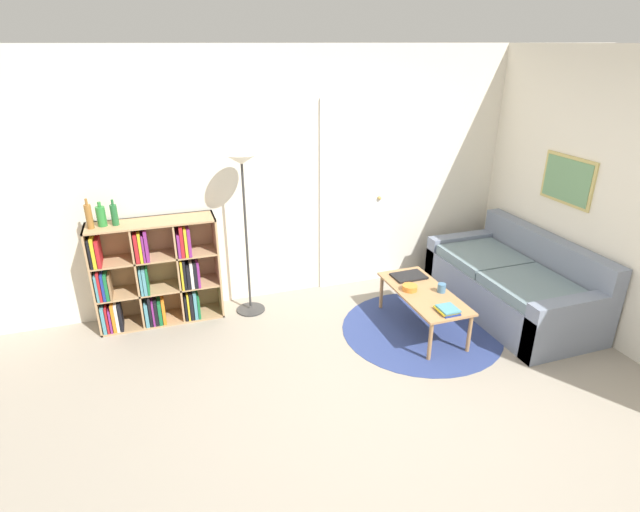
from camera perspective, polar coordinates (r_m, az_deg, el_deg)
ground_plane at (r=3.99m, az=9.09°, el=-17.87°), size 14.00×14.00×0.00m
wall_back at (r=5.33m, az=-1.35°, el=8.94°), size 7.63×0.11×2.60m
wall_right at (r=5.54m, az=26.42°, el=7.21°), size 0.08×5.29×2.60m
rug at (r=5.06m, az=11.48°, el=-8.25°), size 1.55×1.55×0.01m
bookshelf at (r=5.17m, az=-18.49°, el=-2.13°), size 1.18×0.34×1.06m
floor_lamp at (r=4.83m, az=-8.80°, el=8.15°), size 0.31×0.31×1.66m
couch at (r=5.58m, az=21.41°, el=-3.15°), size 0.93×1.83×0.80m
coffee_table at (r=4.92m, az=11.74°, el=-4.43°), size 0.48×1.08×0.40m
laptop at (r=5.16m, az=10.11°, el=-2.28°), size 0.33×0.24×0.02m
bowl at (r=4.89m, az=10.22°, el=-3.59°), size 0.15×0.15×0.05m
book_stack_on_table at (r=4.58m, az=14.35°, el=-5.99°), size 0.17×0.19×0.04m
cup at (r=4.91m, az=13.73°, el=-3.57°), size 0.08×0.08×0.09m
bottle_left at (r=4.93m, az=-24.91°, el=4.15°), size 0.06×0.06×0.28m
bottle_middle at (r=4.96m, az=-23.73°, el=4.21°), size 0.08×0.08×0.23m
bottle_right at (r=4.94m, az=-22.45°, el=4.41°), size 0.06×0.06×0.24m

